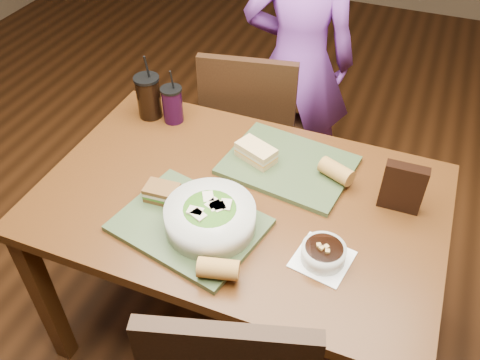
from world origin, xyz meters
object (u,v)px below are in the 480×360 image
object	(u,v)px
tray_far	(288,165)
baguette_far	(336,171)
cup_cola	(149,96)
chip_bag	(403,188)
salad_bowl	(210,216)
baguette_near	(218,269)
diner	(298,63)
soup_bowl	(323,253)
chair_far	(254,132)
tray_near	(190,225)
cup_berry	(173,104)
sandwich_far	(256,152)
sandwich_near	(162,193)
dining_table	(240,215)

from	to	relation	value
tray_far	baguette_far	world-z (taller)	baguette_far
cup_cola	chip_bag	distance (m)	0.99
salad_bowl	chip_bag	distance (m)	0.59
baguette_near	baguette_far	world-z (taller)	same
diner	soup_bowl	xyz separation A→B (m)	(0.41, -1.12, 0.06)
chair_far	diner	distance (m)	0.39
tray_far	chip_bag	size ratio (longest dim) A/B	2.51
tray_near	baguette_far	size ratio (longest dim) A/B	3.71
baguette_far	cup_berry	size ratio (longest dim) A/B	0.52
sandwich_far	chip_bag	world-z (taller)	chip_bag
salad_bowl	sandwich_near	xyz separation A→B (m)	(-0.19, 0.06, -0.02)
dining_table	tray_far	xyz separation A→B (m)	(0.10, 0.20, 0.10)
soup_bowl	tray_far	bearing A→B (deg)	121.44
baguette_near	cup_cola	size ratio (longest dim) A/B	0.43
tray_near	tray_far	bearing A→B (deg)	62.98
tray_far	soup_bowl	distance (m)	0.41
baguette_far	chip_bag	world-z (taller)	chip_bag
salad_bowl	dining_table	bearing A→B (deg)	81.72
tray_far	baguette_near	xyz separation A→B (m)	(-0.03, -0.52, 0.04)
tray_far	chair_far	bearing A→B (deg)	122.89
salad_bowl	cup_berry	distance (m)	0.60
chair_far	salad_bowl	size ratio (longest dim) A/B	3.45
dining_table	diner	bearing A→B (deg)	95.48
tray_near	chip_bag	xyz separation A→B (m)	(0.57, 0.32, 0.07)
soup_bowl	baguette_near	size ratio (longest dim) A/B	1.56
sandwich_near	chair_far	bearing A→B (deg)	87.65
sandwich_far	soup_bowl	bearing A→B (deg)	-45.56
tray_near	soup_bowl	bearing A→B (deg)	3.66
baguette_near	cup_cola	xyz separation A→B (m)	(-0.56, 0.62, 0.04)
diner	baguette_near	distance (m)	1.30
diner	cup_cola	world-z (taller)	diner
dining_table	chair_far	world-z (taller)	chair_far
tray_far	salad_bowl	world-z (taller)	salad_bowl
tray_near	cup_cola	world-z (taller)	cup_cola
diner	salad_bowl	bearing A→B (deg)	81.26
tray_near	baguette_far	distance (m)	0.51
tray_far	salad_bowl	distance (m)	0.39
chair_far	baguette_near	world-z (taller)	chair_far
tray_near	chip_bag	bearing A→B (deg)	29.27
salad_bowl	sandwich_far	world-z (taller)	salad_bowl
salad_bowl	baguette_near	bearing A→B (deg)	-58.92
tray_near	baguette_near	world-z (taller)	baguette_near
tray_far	cup_berry	distance (m)	0.51
cup_cola	baguette_near	bearing A→B (deg)	-48.07
dining_table	cup_cola	size ratio (longest dim) A/B	4.97
sandwich_near	cup_berry	size ratio (longest dim) A/B	0.50
sandwich_near	baguette_near	world-z (taller)	baguette_near
baguette_near	chair_far	bearing A→B (deg)	104.74
tray_near	baguette_near	xyz separation A→B (m)	(0.16, -0.15, 0.04)
baguette_near	sandwich_near	bearing A→B (deg)	143.54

